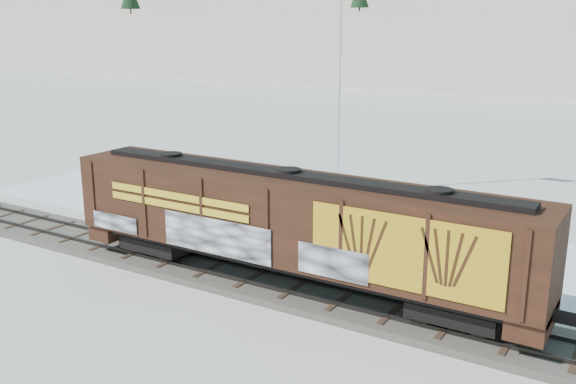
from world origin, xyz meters
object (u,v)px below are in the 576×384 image
Objects in this scene: flagpole at (340,111)px; car_dark at (407,232)px; car_silver at (260,200)px; hopper_railcar at (289,221)px; car_white at (361,222)px.

flagpole is 2.63× the size of car_dark.
flagpole is at bearing 5.63° from car_silver.
car_dark is at bearing 74.10° from hopper_railcar.
flagpole is 2.87× the size of car_silver.
car_dark is at bearing -78.31° from car_silver.
car_white is at bearing 93.63° from hopper_railcar.
flagpole is at bearing 109.92° from hopper_railcar.
flagpole is 11.34m from car_dark.
hopper_railcar reaches higher than car_white.
car_dark is at bearing -45.76° from flagpole.
hopper_railcar is 15.71m from flagpole.
flagpole is (-5.30, 14.63, 2.18)m from hopper_railcar.
hopper_railcar is 1.43× the size of flagpole.
flagpole is 3.02× the size of car_white.
car_silver is (-1.46, -6.50, -4.23)m from flagpole.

